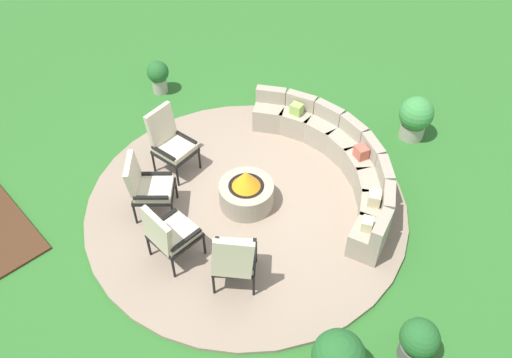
{
  "coord_description": "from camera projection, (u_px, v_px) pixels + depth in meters",
  "views": [
    {
      "loc": [
        4.12,
        -3.64,
        6.14
      ],
      "look_at": [
        0.0,
        0.2,
        0.45
      ],
      "focal_mm": 37.07,
      "sensor_mm": 36.0,
      "label": 1
    }
  ],
  "objects": [
    {
      "name": "potted_plant_0",
      "position": [
        416.0,
        117.0,
        9.08
      ],
      "size": [
        0.59,
        0.59,
        0.81
      ],
      "color": "#A89E8E",
      "rests_on": "ground_plane"
    },
    {
      "name": "curved_stone_bench",
      "position": [
        338.0,
        159.0,
        8.47
      ],
      "size": [
        3.58,
        1.84,
        0.7
      ],
      "color": "#9E937F",
      "rests_on": "patio_circle"
    },
    {
      "name": "lounge_chair_back_right",
      "position": [
        234.0,
        258.0,
        6.78
      ],
      "size": [
        0.8,
        0.82,
        1.07
      ],
      "rotation": [
        0.0,
        0.0,
        7.05
      ],
      "color": "black",
      "rests_on": "patio_circle"
    },
    {
      "name": "fire_pit",
      "position": [
        246.0,
        192.0,
        8.01
      ],
      "size": [
        0.84,
        0.84,
        0.67
      ],
      "color": "#9E937F",
      "rests_on": "patio_circle"
    },
    {
      "name": "patio_circle",
      "position": [
        247.0,
        204.0,
        8.21
      ],
      "size": [
        4.94,
        4.94,
        0.06
      ],
      "primitive_type": "cylinder",
      "color": "gray",
      "rests_on": "ground_plane"
    },
    {
      "name": "lounge_chair_front_right",
      "position": [
        147.0,
        185.0,
        7.7
      ],
      "size": [
        0.8,
        0.82,
        1.04
      ],
      "rotation": [
        0.0,
        0.0,
        5.54
      ],
      "color": "black",
      "rests_on": "patio_circle"
    },
    {
      "name": "ground_plane",
      "position": [
        247.0,
        205.0,
        8.23
      ],
      "size": [
        24.0,
        24.0,
        0.0
      ],
      "primitive_type": "plane",
      "color": "#2D6B28"
    },
    {
      "name": "lounge_chair_front_left",
      "position": [
        170.0,
        141.0,
        8.35
      ],
      "size": [
        0.68,
        0.63,
        1.12
      ],
      "rotation": [
        0.0,
        0.0,
        4.87
      ],
      "color": "black",
      "rests_on": "patio_circle"
    },
    {
      "name": "lounge_chair_back_left",
      "position": [
        169.0,
        233.0,
        7.08
      ],
      "size": [
        0.61,
        0.62,
        1.04
      ],
      "rotation": [
        0.0,
        0.0,
        6.33
      ],
      "color": "black",
      "rests_on": "patio_circle"
    },
    {
      "name": "potted_plant_1",
      "position": [
        158.0,
        75.0,
        10.07
      ],
      "size": [
        0.41,
        0.41,
        0.66
      ],
      "color": "#A89E8E",
      "rests_on": "ground_plane"
    },
    {
      "name": "potted_plant_3",
      "position": [
        418.0,
        341.0,
        6.23
      ],
      "size": [
        0.47,
        0.47,
        0.67
      ],
      "color": "#605B56",
      "rests_on": "ground_plane"
    }
  ]
}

